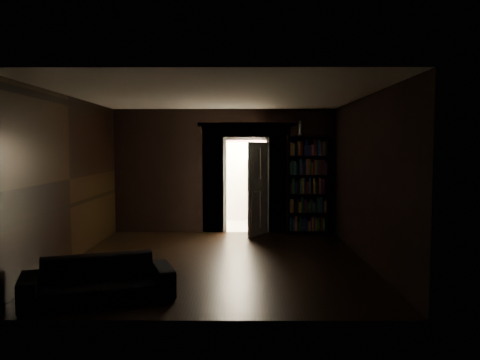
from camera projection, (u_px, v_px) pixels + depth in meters
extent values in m
plane|color=black|center=(218.00, 261.00, 7.97)|extent=(5.50, 5.50, 0.00)
cube|color=black|center=(171.00, 171.00, 10.68)|extent=(2.55, 0.10, 2.80)
cube|color=black|center=(300.00, 171.00, 10.66)|extent=(1.55, 0.10, 2.80)
cube|color=black|center=(246.00, 125.00, 10.59)|extent=(0.90, 0.10, 0.70)
cube|color=black|center=(70.00, 179.00, 7.89)|extent=(0.02, 5.50, 2.80)
cube|color=black|center=(366.00, 179.00, 7.86)|extent=(0.02, 5.50, 2.80)
cube|color=black|center=(204.00, 196.00, 5.13)|extent=(5.00, 0.02, 2.80)
cube|color=beige|center=(217.00, 95.00, 7.78)|extent=(5.00, 5.50, 0.02)
cube|color=silver|center=(246.00, 186.00, 10.63)|extent=(1.04, 0.06, 2.17)
cube|color=beige|center=(246.00, 227.00, 11.61)|extent=(2.20, 1.80, 0.10)
cube|color=white|center=(246.00, 175.00, 12.38)|extent=(2.20, 0.10, 2.40)
cube|color=white|center=(204.00, 177.00, 11.53)|extent=(0.10, 1.60, 2.40)
cube|color=white|center=(289.00, 177.00, 11.52)|extent=(0.10, 1.60, 2.40)
cube|color=white|center=(246.00, 126.00, 11.44)|extent=(2.20, 1.80, 0.10)
cube|color=#C96C81|center=(246.00, 137.00, 12.24)|extent=(2.00, 0.04, 0.26)
imported|color=black|center=(99.00, 273.00, 5.91)|extent=(2.01, 1.37, 0.71)
cube|color=black|center=(307.00, 185.00, 10.43)|extent=(0.91, 0.36, 2.20)
cube|color=white|center=(262.00, 191.00, 12.01)|extent=(0.85, 0.80, 1.65)
cube|color=silver|center=(258.00, 189.00, 10.25)|extent=(0.47, 0.76, 2.05)
cube|color=silver|center=(300.00, 128.00, 10.38)|extent=(0.14, 0.14, 0.33)
cube|color=black|center=(260.00, 153.00, 11.84)|extent=(0.66, 0.21, 0.27)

